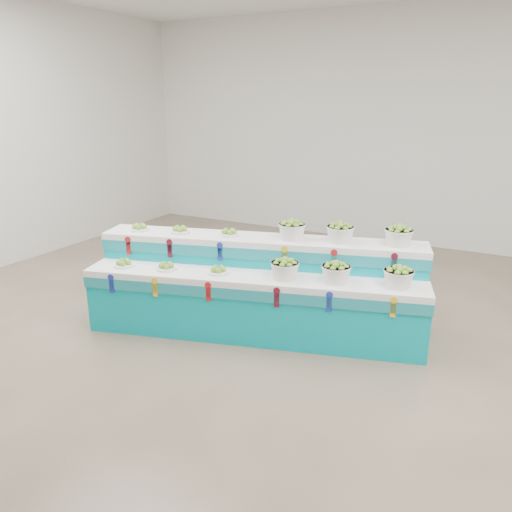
% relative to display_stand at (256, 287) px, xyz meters
% --- Properties ---
extents(ground, '(10.00, 10.00, 0.00)m').
position_rel_display_stand_xyz_m(ground, '(0.47, -0.61, -0.51)').
color(ground, brown).
rests_on(ground, ground).
extents(back_wall, '(10.00, 0.00, 10.00)m').
position_rel_display_stand_xyz_m(back_wall, '(0.47, 4.39, 1.49)').
color(back_wall, silver).
rests_on(back_wall, ground).
extents(display_stand, '(3.80, 1.89, 1.02)m').
position_rel_display_stand_xyz_m(display_stand, '(0.00, 0.00, 0.00)').
color(display_stand, '#03A3B1').
rests_on(display_stand, ground).
extents(plate_lower_left, '(0.28, 0.28, 0.09)m').
position_rel_display_stand_xyz_m(plate_lower_left, '(-1.35, -0.60, 0.25)').
color(plate_lower_left, white).
rests_on(plate_lower_left, display_stand).
extents(plate_lower_mid, '(0.28, 0.28, 0.09)m').
position_rel_display_stand_xyz_m(plate_lower_mid, '(-0.86, -0.47, 0.25)').
color(plate_lower_mid, white).
rests_on(plate_lower_mid, display_stand).
extents(plate_lower_right, '(0.28, 0.28, 0.09)m').
position_rel_display_stand_xyz_m(plate_lower_right, '(-0.29, -0.32, 0.25)').
color(plate_lower_right, white).
rests_on(plate_lower_right, display_stand).
extents(basket_lower_left, '(0.37, 0.37, 0.21)m').
position_rel_display_stand_xyz_m(basket_lower_left, '(0.40, -0.13, 0.32)').
color(basket_lower_left, silver).
rests_on(basket_lower_left, display_stand).
extents(basket_lower_mid, '(0.37, 0.37, 0.21)m').
position_rel_display_stand_xyz_m(basket_lower_mid, '(0.91, 0.01, 0.32)').
color(basket_lower_mid, silver).
rests_on(basket_lower_mid, display_stand).
extents(basket_lower_right, '(0.37, 0.37, 0.21)m').
position_rel_display_stand_xyz_m(basket_lower_right, '(1.50, 0.17, 0.32)').
color(basket_lower_right, silver).
rests_on(basket_lower_right, display_stand).
extents(plate_upper_left, '(0.28, 0.28, 0.09)m').
position_rel_display_stand_xyz_m(plate_upper_left, '(-1.47, -0.17, 0.55)').
color(plate_upper_left, white).
rests_on(plate_upper_left, display_stand).
extents(plate_upper_mid, '(0.28, 0.28, 0.09)m').
position_rel_display_stand_xyz_m(plate_upper_mid, '(-0.98, -0.03, 0.55)').
color(plate_upper_mid, white).
rests_on(plate_upper_mid, display_stand).
extents(plate_upper_right, '(0.28, 0.28, 0.09)m').
position_rel_display_stand_xyz_m(plate_upper_right, '(-0.41, 0.12, 0.55)').
color(plate_upper_right, white).
rests_on(plate_upper_right, display_stand).
extents(basket_upper_left, '(0.37, 0.37, 0.21)m').
position_rel_display_stand_xyz_m(basket_upper_left, '(0.28, 0.31, 0.62)').
color(basket_upper_left, silver).
rests_on(basket_upper_left, display_stand).
extents(basket_upper_mid, '(0.37, 0.37, 0.21)m').
position_rel_display_stand_xyz_m(basket_upper_mid, '(0.79, 0.45, 0.62)').
color(basket_upper_mid, silver).
rests_on(basket_upper_mid, display_stand).
extents(basket_upper_right, '(0.37, 0.37, 0.21)m').
position_rel_display_stand_xyz_m(basket_upper_right, '(1.38, 0.61, 0.62)').
color(basket_upper_right, silver).
rests_on(basket_upper_right, display_stand).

